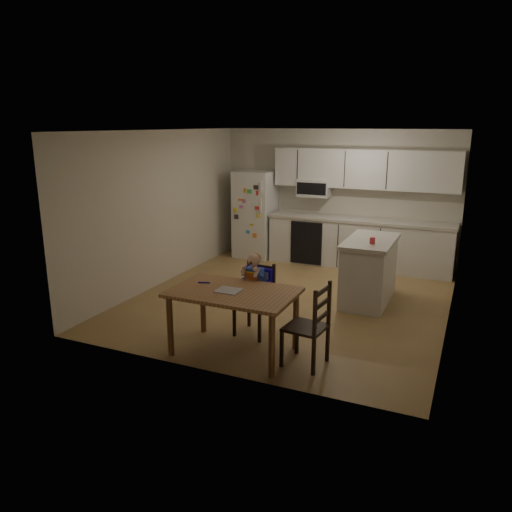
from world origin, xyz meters
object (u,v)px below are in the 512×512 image
at_px(refrigerator, 255,214).
at_px(kitchen_island, 369,270).
at_px(dining_table, 234,299).
at_px(chair_side, 314,321).
at_px(chair_booster, 256,285).
at_px(red_cup, 372,240).

xyz_separation_m(refrigerator, kitchen_island, (2.64, -1.75, -0.37)).
relative_size(dining_table, chair_side, 1.49).
bearing_deg(chair_booster, chair_side, -25.73).
relative_size(kitchen_island, chair_booster, 1.22).
height_order(kitchen_island, dining_table, kitchen_island).
distance_m(refrigerator, kitchen_island, 3.19).
bearing_deg(dining_table, refrigerator, 110.88).
bearing_deg(chair_side, kitchen_island, -176.41).
bearing_deg(red_cup, chair_side, -95.30).
bearing_deg(dining_table, red_cup, 61.64).
distance_m(refrigerator, dining_table, 4.42).
relative_size(refrigerator, dining_table, 1.20).
distance_m(kitchen_island, chair_side, 2.34).
bearing_deg(kitchen_island, refrigerator, 146.41).
distance_m(dining_table, chair_booster, 0.61).
relative_size(refrigerator, chair_booster, 1.60).
height_order(kitchen_island, chair_side, kitchen_island).
distance_m(kitchen_island, chair_booster, 2.06).
relative_size(red_cup, chair_side, 0.10).
height_order(kitchen_island, red_cup, red_cup).
bearing_deg(refrigerator, chair_booster, -65.80).
bearing_deg(chair_booster, dining_table, -84.68).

